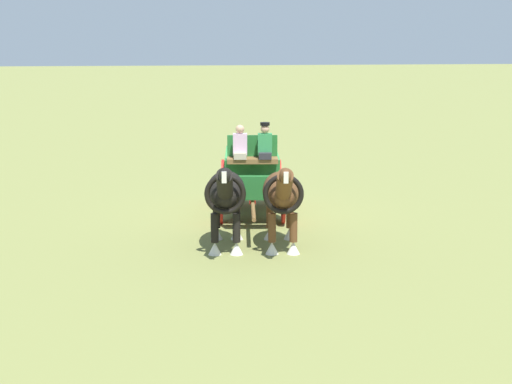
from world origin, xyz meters
TOP-DOWN VIEW (x-y plane):
  - ground_plane at (0.00, 0.00)m, footprint 220.00×220.00m
  - show_wagon at (0.18, -0.02)m, footprint 5.96×2.11m
  - draft_horse_near at (3.85, 0.23)m, footprint 3.05×1.11m
  - draft_horse_off at (3.71, -1.06)m, footprint 3.11×1.13m

SIDE VIEW (x-z plane):
  - ground_plane at x=0.00m, z-range 0.00..0.00m
  - show_wagon at x=0.18m, z-range -0.16..2.58m
  - draft_horse_near at x=3.85m, z-range 0.21..2.35m
  - draft_horse_off at x=3.71m, z-range 0.22..2.37m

